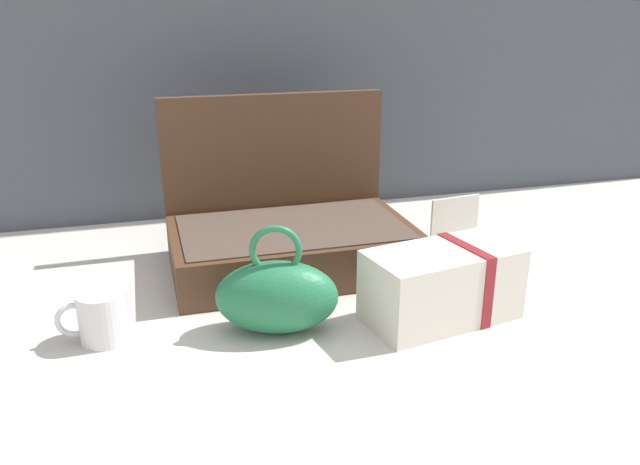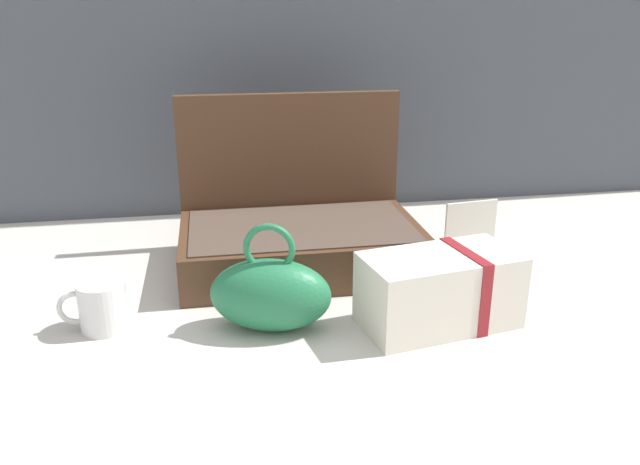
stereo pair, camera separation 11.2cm
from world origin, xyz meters
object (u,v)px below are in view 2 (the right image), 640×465
Objects in this scene: open_suitcase at (298,229)px; info_card_left at (470,227)px; cream_toiletry_bag at (441,290)px; coffee_mug at (102,306)px; teal_pouch_handbag at (270,294)px.

open_suitcase is 0.38m from info_card_left.
cream_toiletry_bag is 0.35m from info_card_left.
cream_toiletry_bag reaches higher than info_card_left.
coffee_mug is (-0.56, 0.08, -0.02)m from cream_toiletry_bag.
cream_toiletry_bag is (0.20, -0.32, -0.01)m from open_suitcase.
cream_toiletry_bag is 2.31× the size of info_card_left.
teal_pouch_handbag is 0.54m from info_card_left.
teal_pouch_handbag is at bearing 173.83° from cream_toiletry_bag.
teal_pouch_handbag reaches higher than cream_toiletry_bag.
info_card_left is at bearing 16.85° from coffee_mug.
teal_pouch_handbag is (-0.09, -0.29, -0.01)m from open_suitcase.
info_card_left is at bearing -1.81° from open_suitcase.
open_suitcase is 0.37m from cream_toiletry_bag.
open_suitcase is 1.73× the size of cream_toiletry_bag.
info_card_left is (0.18, 0.30, -0.00)m from cream_toiletry_bag.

